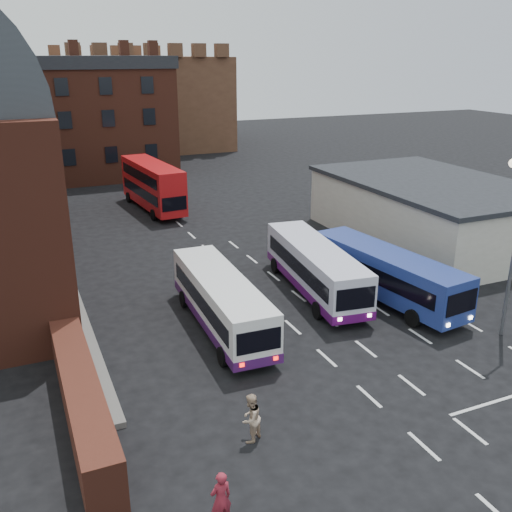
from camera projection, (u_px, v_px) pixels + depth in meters
name	position (u px, v px, depth m)	size (l,w,h in m)	color
ground	(357.00, 386.00, 22.51)	(180.00, 180.00, 0.00)	black
forecourt_wall	(82.00, 399.00, 20.08)	(1.20, 10.00, 1.80)	#602B1E
cream_building	(431.00, 210.00, 39.54)	(10.40, 16.40, 4.25)	beige
brick_terrace	(61.00, 125.00, 58.09)	(22.00, 10.00, 11.00)	brown
castle_keep	(135.00, 102.00, 79.72)	(22.00, 22.00, 12.00)	brown
bus_white_outbound	(221.00, 299.00, 26.77)	(2.65, 9.55, 2.58)	white
bus_white_inbound	(315.00, 265.00, 30.82)	(3.41, 10.00, 2.67)	silver
bus_blue	(386.00, 272.00, 29.94)	(3.45, 9.98, 2.67)	navy
bus_red_double	(153.00, 185.00, 47.23)	(3.13, 9.97, 3.93)	red
pedestrian_red	(221.00, 499.00, 15.63)	(0.63, 0.41, 1.73)	maroon
pedestrian_beige	(251.00, 418.00, 19.07)	(0.85, 0.66, 1.75)	tan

